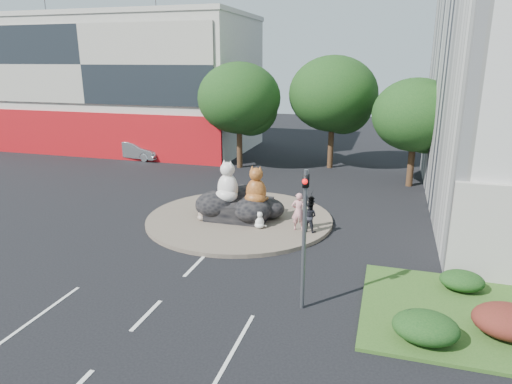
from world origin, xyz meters
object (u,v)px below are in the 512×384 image
at_px(cat_tabby, 256,185).
at_px(pedestrian_dark, 309,216).
at_px(kitten_calico, 202,212).
at_px(kitten_white, 260,219).
at_px(cat_white, 228,181).
at_px(pedestrian_pink, 299,211).
at_px(litter_bin, 415,325).
at_px(parked_car, 136,150).

distance_m(cat_tabby, pedestrian_dark, 3.28).
bearing_deg(pedestrian_dark, cat_tabby, -0.34).
relative_size(kitten_calico, kitten_white, 1.02).
bearing_deg(cat_white, kitten_calico, -123.86).
bearing_deg(kitten_white, pedestrian_pink, -38.08).
bearing_deg(pedestrian_dark, kitten_white, 20.00).
height_order(kitten_white, litter_bin, kitten_white).
relative_size(kitten_white, pedestrian_dark, 0.58).
distance_m(cat_white, kitten_white, 2.81).
xyz_separation_m(cat_tabby, litter_bin, (7.66, -8.59, -1.61)).
bearing_deg(litter_bin, parked_car, 136.32).
relative_size(cat_tabby, parked_car, 0.43).
height_order(kitten_calico, parked_car, parked_car).
relative_size(kitten_white, litter_bin, 1.12).
bearing_deg(parked_car, kitten_white, -125.11).
distance_m(kitten_calico, kitten_white, 3.25).
bearing_deg(cat_tabby, kitten_white, -68.23).
bearing_deg(cat_white, kitten_white, -5.67).
bearing_deg(parked_car, pedestrian_dark, -120.37).
distance_m(cat_white, parked_car, 18.39).
height_order(cat_white, kitten_calico, cat_white).
distance_m(parked_car, litter_bin, 30.98).
bearing_deg(pedestrian_pink, kitten_calico, -10.73).
bearing_deg(cat_white, cat_tabby, 20.20).
bearing_deg(parked_car, litter_bin, -126.55).
height_order(kitten_calico, litter_bin, kitten_calico).
relative_size(kitten_white, pedestrian_pink, 0.47).
relative_size(cat_tabby, pedestrian_dark, 1.32).
distance_m(cat_tabby, kitten_white, 1.87).
bearing_deg(pedestrian_dark, litter_bin, 135.59).
bearing_deg(kitten_white, cat_tabby, 68.26).
xyz_separation_m(cat_white, litter_bin, (9.24, -8.63, -1.71)).
bearing_deg(pedestrian_dark, pedestrian_pink, 7.38).
xyz_separation_m(pedestrian_pink, litter_bin, (5.26, -7.87, -0.64)).
xyz_separation_m(cat_tabby, parked_car, (-14.74, 12.80, -1.34)).
distance_m(kitten_calico, parked_car, 18.11).
height_order(cat_tabby, kitten_white, cat_tabby).
distance_m(kitten_calico, pedestrian_pink, 5.18).
height_order(kitten_calico, pedestrian_dark, pedestrian_dark).
height_order(pedestrian_pink, pedestrian_dark, pedestrian_pink).
relative_size(pedestrian_pink, parked_car, 0.40).
bearing_deg(cat_white, pedestrian_dark, 11.25).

